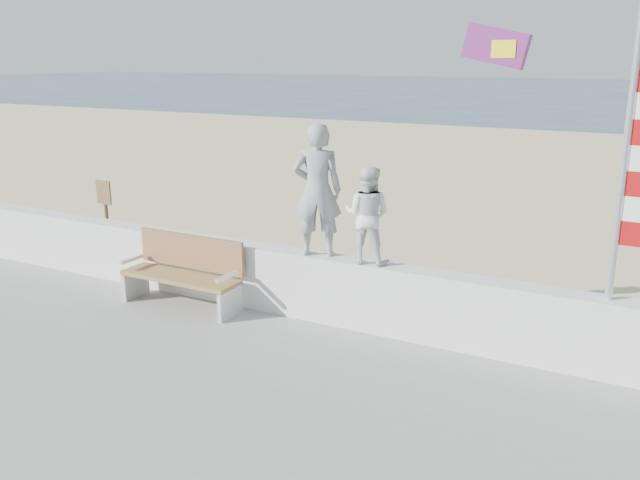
# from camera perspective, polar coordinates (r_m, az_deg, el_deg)

# --- Properties ---
(ground) EXTENTS (220.00, 220.00, 0.00)m
(ground) POSITION_cam_1_polar(r_m,az_deg,el_deg) (7.89, -7.68, -12.42)
(ground) COLOR #2F455E
(ground) RESTS_ON ground
(sand) EXTENTS (90.00, 40.00, 0.08)m
(sand) POSITION_cam_1_polar(r_m,az_deg,el_deg) (15.61, 11.96, 1.61)
(sand) COLOR beige
(sand) RESTS_ON ground
(seawall) EXTENTS (30.00, 0.35, 0.90)m
(seawall) POSITION_cam_1_polar(r_m,az_deg,el_deg) (9.19, -0.51, -3.89)
(seawall) COLOR silver
(seawall) RESTS_ON boardwalk
(adult) EXTENTS (0.75, 0.64, 1.75)m
(adult) POSITION_cam_1_polar(r_m,az_deg,el_deg) (8.82, -0.23, 4.22)
(adult) COLOR gray
(adult) RESTS_ON seawall
(child) EXTENTS (0.65, 0.53, 1.25)m
(child) POSITION_cam_1_polar(r_m,az_deg,el_deg) (8.56, 4.00, 2.13)
(child) COLOR silver
(child) RESTS_ON seawall
(bench) EXTENTS (1.80, 0.57, 1.00)m
(bench) POSITION_cam_1_polar(r_m,az_deg,el_deg) (9.82, -11.37, -2.56)
(bench) COLOR olive
(bench) RESTS_ON boardwalk
(parafoil_kite) EXTENTS (1.07, 0.30, 0.73)m
(parafoil_kite) POSITION_cam_1_polar(r_m,az_deg,el_deg) (11.45, 14.74, 15.49)
(parafoil_kite) COLOR red
(parafoil_kite) RESTS_ON ground
(sign) EXTENTS (0.32, 0.07, 1.46)m
(sign) POSITION_cam_1_polar(r_m,az_deg,el_deg) (12.54, -17.58, 2.13)
(sign) COLOR brown
(sign) RESTS_ON sand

